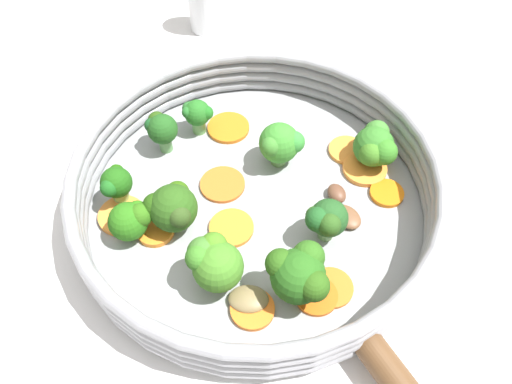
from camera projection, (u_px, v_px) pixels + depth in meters
name	position (u px, v px, depth m)	size (l,w,h in m)	color
ground_plane	(256.00, 207.00, 0.51)	(4.00, 4.00, 0.00)	silver
skillet	(256.00, 204.00, 0.50)	(0.34, 0.34, 0.01)	#939699
skillet_rim_wall	(256.00, 185.00, 0.48)	(0.35, 0.35, 0.05)	gray
skillet_rivet_left	(317.00, 355.00, 0.40)	(0.01, 0.01, 0.01)	#969994
skillet_rivet_right	(390.00, 310.00, 0.42)	(0.01, 0.01, 0.01)	#95929B
carrot_slice_0	(316.00, 296.00, 0.43)	(0.04, 0.04, 0.00)	#E05C13
carrot_slice_1	(252.00, 309.00, 0.42)	(0.04, 0.04, 0.00)	orange
carrot_slice_2	(222.00, 184.00, 0.51)	(0.05, 0.05, 0.00)	orange
carrot_slice_3	(228.00, 128.00, 0.56)	(0.05, 0.05, 0.00)	orange
carrot_slice_4	(387.00, 193.00, 0.50)	(0.03, 0.03, 0.00)	orange
carrot_slice_5	(156.00, 231.00, 0.47)	(0.03, 0.03, 0.01)	orange
carrot_slice_6	(331.00, 288.00, 0.44)	(0.04, 0.04, 0.00)	orange
carrot_slice_7	(347.00, 150.00, 0.54)	(0.04, 0.04, 0.00)	orange
carrot_slice_8	(231.00, 228.00, 0.48)	(0.04, 0.04, 0.00)	orange
carrot_slice_9	(122.00, 215.00, 0.48)	(0.05, 0.05, 0.01)	orange
carrot_slice_10	(365.00, 169.00, 0.52)	(0.05, 0.05, 0.01)	orange
broccoli_floret_0	(280.00, 144.00, 0.50)	(0.05, 0.04, 0.05)	#628F4D
broccoli_floret_1	(132.00, 219.00, 0.45)	(0.04, 0.04, 0.04)	#739B56
broccoli_floret_2	(172.00, 207.00, 0.46)	(0.05, 0.05, 0.05)	#8DAA6D
broccoli_floret_3	(161.00, 129.00, 0.52)	(0.03, 0.04, 0.05)	#5D9154
broccoli_floret_4	(375.00, 146.00, 0.51)	(0.04, 0.05, 0.05)	#89AC65
broccoli_floret_5	(299.00, 274.00, 0.41)	(0.05, 0.05, 0.06)	#87B35F
broccoli_floret_6	(326.00, 219.00, 0.45)	(0.04, 0.04, 0.05)	#709B60
broccoli_floret_7	(213.00, 262.00, 0.42)	(0.05, 0.05, 0.05)	#86A96C
broccoli_floret_8	(197.00, 114.00, 0.54)	(0.03, 0.03, 0.04)	#629651
broccoli_floret_9	(115.00, 184.00, 0.47)	(0.03, 0.04, 0.04)	#74984F
mushroom_piece_0	(347.00, 217.00, 0.48)	(0.03, 0.02, 0.01)	brown
mushroom_piece_1	(336.00, 190.00, 0.50)	(0.02, 0.02, 0.01)	brown
mushroom_piece_2	(248.00, 299.00, 0.43)	(0.03, 0.03, 0.01)	olive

